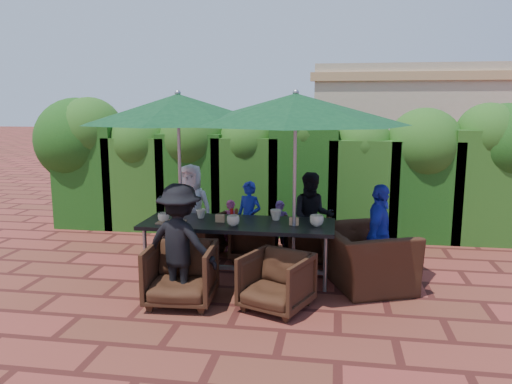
# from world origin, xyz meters

# --- Properties ---
(ground) EXTENTS (80.00, 80.00, 0.00)m
(ground) POSITION_xyz_m (0.00, 0.00, 0.00)
(ground) COLOR maroon
(ground) RESTS_ON ground
(dining_table) EXTENTS (2.52, 0.90, 0.75)m
(dining_table) POSITION_xyz_m (-0.21, -0.16, 0.68)
(dining_table) COLOR black
(dining_table) RESTS_ON ground
(umbrella_left) EXTENTS (2.54, 2.54, 2.46)m
(umbrella_left) POSITION_xyz_m (-0.98, -0.17, 2.21)
(umbrella_left) COLOR gray
(umbrella_left) RESTS_ON ground
(umbrella_right) EXTENTS (2.79, 2.79, 2.46)m
(umbrella_right) POSITION_xyz_m (0.54, -0.23, 2.21)
(umbrella_right) COLOR gray
(umbrella_right) RESTS_ON ground
(chair_far_left) EXTENTS (0.88, 0.85, 0.74)m
(chair_far_left) POSITION_xyz_m (-1.03, 0.76, 0.37)
(chair_far_left) COLOR black
(chair_far_left) RESTS_ON ground
(chair_far_mid) EXTENTS (0.71, 0.66, 0.70)m
(chair_far_mid) POSITION_xyz_m (-0.13, 0.69, 0.35)
(chair_far_mid) COLOR black
(chair_far_mid) RESTS_ON ground
(chair_far_right) EXTENTS (0.80, 0.77, 0.71)m
(chair_far_right) POSITION_xyz_m (0.70, 0.68, 0.35)
(chair_far_right) COLOR black
(chair_far_right) RESTS_ON ground
(chair_near_left) EXTENTS (0.80, 0.75, 0.78)m
(chair_near_left) POSITION_xyz_m (-0.68, -1.14, 0.39)
(chair_near_left) COLOR black
(chair_near_left) RESTS_ON ground
(chair_near_right) EXTENTS (0.88, 0.85, 0.71)m
(chair_near_right) POSITION_xyz_m (0.42, -1.13, 0.35)
(chair_near_right) COLOR black
(chair_near_right) RESTS_ON ground
(chair_end_right) EXTENTS (1.10, 1.33, 0.99)m
(chair_end_right) POSITION_xyz_m (1.44, -0.23, 0.50)
(chair_end_right) COLOR black
(chair_end_right) RESTS_ON ground
(adult_far_left) EXTENTS (0.70, 0.44, 1.38)m
(adult_far_left) POSITION_xyz_m (-1.14, 0.82, 0.69)
(adult_far_left) COLOR white
(adult_far_left) RESTS_ON ground
(adult_far_mid) EXTENTS (0.50, 0.46, 1.13)m
(adult_far_mid) POSITION_xyz_m (-0.24, 0.87, 0.56)
(adult_far_mid) COLOR #202EB1
(adult_far_mid) RESTS_ON ground
(adult_far_right) EXTENTS (0.67, 0.45, 1.31)m
(adult_far_right) POSITION_xyz_m (0.72, 0.73, 0.65)
(adult_far_right) COLOR black
(adult_far_right) RESTS_ON ground
(adult_near_left) EXTENTS (0.97, 0.62, 1.40)m
(adult_near_left) POSITION_xyz_m (-0.70, -1.10, 0.70)
(adult_near_left) COLOR black
(adult_near_left) RESTS_ON ground
(adult_end_right) EXTENTS (0.54, 0.82, 1.29)m
(adult_end_right) POSITION_xyz_m (1.61, -0.10, 0.65)
(adult_end_right) COLOR #202EB1
(adult_end_right) RESTS_ON ground
(child_left) EXTENTS (0.30, 0.25, 0.82)m
(child_left) POSITION_xyz_m (-0.54, 0.95, 0.41)
(child_left) COLOR #D94C8D
(child_left) RESTS_ON ground
(child_right) EXTENTS (0.30, 0.25, 0.83)m
(child_right) POSITION_xyz_m (0.22, 0.97, 0.41)
(child_right) COLOR #7A499F
(child_right) RESTS_ON ground
(pedestrian_a) EXTENTS (1.51, 0.57, 1.61)m
(pedestrian_a) POSITION_xyz_m (1.39, 4.30, 0.80)
(pedestrian_a) COLOR #227D30
(pedestrian_a) RESTS_ON ground
(pedestrian_b) EXTENTS (0.84, 0.53, 1.74)m
(pedestrian_b) POSITION_xyz_m (2.56, 4.41, 0.87)
(pedestrian_b) COLOR #D94C8D
(pedestrian_b) RESTS_ON ground
(pedestrian_c) EXTENTS (1.10, 0.93, 1.58)m
(pedestrian_c) POSITION_xyz_m (3.59, 4.18, 0.79)
(pedestrian_c) COLOR gray
(pedestrian_c) RESTS_ON ground
(cup_a) EXTENTS (0.15, 0.15, 0.12)m
(cup_a) POSITION_xyz_m (-1.18, -0.30, 0.81)
(cup_a) COLOR beige
(cup_a) RESTS_ON dining_table
(cup_b) EXTENTS (0.13, 0.13, 0.13)m
(cup_b) POSITION_xyz_m (-0.75, -0.01, 0.81)
(cup_b) COLOR beige
(cup_b) RESTS_ON dining_table
(cup_c) EXTENTS (0.17, 0.17, 0.13)m
(cup_c) POSITION_xyz_m (-0.23, -0.35, 0.82)
(cup_c) COLOR beige
(cup_c) RESTS_ON dining_table
(cup_d) EXTENTS (0.15, 0.15, 0.14)m
(cup_d) POSITION_xyz_m (0.27, 0.04, 0.82)
(cup_d) COLOR beige
(cup_d) RESTS_ON dining_table
(cup_e) EXTENTS (0.18, 0.18, 0.14)m
(cup_e) POSITION_xyz_m (0.82, -0.20, 0.82)
(cup_e) COLOR beige
(cup_e) RESTS_ON dining_table
(ketchup_bottle) EXTENTS (0.04, 0.04, 0.17)m
(ketchup_bottle) POSITION_xyz_m (-0.30, -0.10, 0.83)
(ketchup_bottle) COLOR #B20C0A
(ketchup_bottle) RESTS_ON dining_table
(sauce_bottle) EXTENTS (0.04, 0.04, 0.17)m
(sauce_bottle) POSITION_xyz_m (-0.24, -0.12, 0.83)
(sauce_bottle) COLOR #4C230C
(sauce_bottle) RESTS_ON dining_table
(serving_tray) EXTENTS (0.35, 0.25, 0.02)m
(serving_tray) POSITION_xyz_m (-1.06, -0.33, 0.76)
(serving_tray) COLOR #976B49
(serving_tray) RESTS_ON dining_table
(number_block_left) EXTENTS (0.12, 0.06, 0.10)m
(number_block_left) POSITION_xyz_m (-0.44, -0.19, 0.80)
(number_block_left) COLOR tan
(number_block_left) RESTS_ON dining_table
(number_block_right) EXTENTS (0.12, 0.06, 0.10)m
(number_block_right) POSITION_xyz_m (0.53, -0.20, 0.80)
(number_block_right) COLOR tan
(number_block_right) RESTS_ON dining_table
(hedge_wall) EXTENTS (9.10, 1.60, 2.41)m
(hedge_wall) POSITION_xyz_m (-0.23, 2.32, 1.30)
(hedge_wall) COLOR #143D10
(hedge_wall) RESTS_ON ground
(building) EXTENTS (6.20, 3.08, 3.20)m
(building) POSITION_xyz_m (3.50, 6.99, 1.61)
(building) COLOR #C0AD8F
(building) RESTS_ON ground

